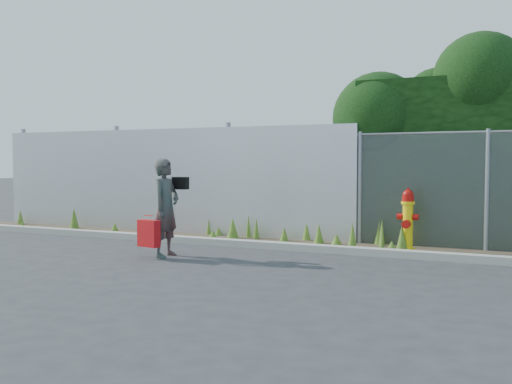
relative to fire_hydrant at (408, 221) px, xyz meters
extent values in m
plane|color=#313133|center=(-2.00, -2.49, -0.52)|extent=(80.00, 80.00, 0.00)
cube|color=#A19E92|center=(-2.00, -0.69, -0.46)|extent=(16.00, 0.22, 0.12)
cube|color=#463828|center=(-2.00, -0.09, -0.51)|extent=(16.00, 1.20, 0.01)
cone|color=#426C20|center=(-3.81, 0.39, -0.43)|extent=(0.15, 0.15, 0.18)
cone|color=#426C20|center=(-0.35, -0.37, -0.28)|extent=(0.09, 0.09, 0.48)
cone|color=#426C20|center=(-0.22, -0.22, -0.42)|extent=(0.21, 0.21, 0.18)
cone|color=#426C20|center=(-0.59, 0.53, -0.28)|extent=(0.18, 0.18, 0.46)
cone|color=#426C20|center=(-3.13, 0.38, -0.28)|extent=(0.10, 0.10, 0.46)
cone|color=#426C20|center=(-2.91, 0.27, -0.31)|extent=(0.13, 0.13, 0.42)
cone|color=#426C20|center=(-0.86, -0.32, -0.28)|extent=(0.17, 0.17, 0.48)
cone|color=#426C20|center=(-7.29, 0.12, -0.28)|extent=(0.21, 0.21, 0.47)
cone|color=#426C20|center=(-9.09, 0.29, -0.34)|extent=(0.16, 0.16, 0.36)
cone|color=#426C20|center=(-2.31, 0.22, -0.38)|extent=(0.17, 0.17, 0.27)
cone|color=#426C20|center=(-0.07, -0.09, -0.29)|extent=(0.20, 0.20, 0.45)
cone|color=#426C20|center=(-1.95, 0.49, -0.32)|extent=(0.18, 0.18, 0.40)
cone|color=#426C20|center=(-3.54, -0.32, -0.41)|extent=(0.23, 0.23, 0.21)
cone|color=#426C20|center=(-1.26, 0.10, -0.41)|extent=(0.21, 0.21, 0.21)
cone|color=#426C20|center=(-0.50, 0.32, -0.27)|extent=(0.11, 0.11, 0.49)
cone|color=#426C20|center=(-3.36, 0.16, -0.32)|extent=(0.23, 0.23, 0.40)
cone|color=#426C20|center=(-6.06, -0.02, -0.41)|extent=(0.18, 0.18, 0.21)
cone|color=#426C20|center=(-6.84, -0.41, -0.28)|extent=(0.10, 0.10, 0.48)
cone|color=#426C20|center=(-5.10, -0.20, -0.34)|extent=(0.23, 0.23, 0.35)
cone|color=#426C20|center=(-8.40, -0.31, -0.42)|extent=(0.17, 0.17, 0.18)
cone|color=#426C20|center=(-1.60, 0.15, -0.33)|extent=(0.19, 0.19, 0.37)
cone|color=#426C20|center=(-4.07, 0.46, -0.36)|extent=(0.10, 0.10, 0.32)
cube|color=silver|center=(-5.25, 0.51, 0.58)|extent=(8.50, 0.08, 2.20)
cylinder|color=gray|center=(-9.30, 0.63, 0.63)|extent=(0.10, 0.10, 2.30)
cylinder|color=gray|center=(-6.50, 0.63, 0.63)|extent=(0.10, 0.10, 2.30)
cylinder|color=gray|center=(-3.70, 0.63, 0.63)|extent=(0.10, 0.10, 2.30)
cylinder|color=gray|center=(-1.20, 0.63, 0.63)|extent=(0.10, 0.10, 2.30)
cylinder|color=gray|center=(-0.95, 0.51, 0.51)|extent=(0.07, 0.07, 2.05)
cylinder|color=gray|center=(1.20, 0.51, 0.51)|extent=(0.07, 0.07, 2.05)
sphere|color=black|center=(-0.79, 1.32, 1.82)|extent=(1.77, 1.77, 1.77)
sphere|color=black|center=(0.23, 1.69, 2.14)|extent=(1.27, 1.27, 1.27)
sphere|color=black|center=(1.03, 1.37, 2.47)|extent=(1.69, 1.69, 1.69)
cylinder|color=yellow|center=(0.00, 0.01, -0.49)|extent=(0.26, 0.26, 0.06)
cylinder|color=yellow|center=(0.00, 0.01, -0.12)|extent=(0.17, 0.17, 0.80)
cylinder|color=yellow|center=(0.00, 0.01, 0.30)|extent=(0.23, 0.23, 0.05)
cylinder|color=#B20F0A|center=(0.00, 0.01, 0.37)|extent=(0.20, 0.20, 0.09)
sphere|color=#B20F0A|center=(0.00, 0.01, 0.43)|extent=(0.18, 0.18, 0.18)
cylinder|color=#B20F0A|center=(0.00, 0.01, 0.53)|extent=(0.05, 0.05, 0.05)
cylinder|color=#B20F0A|center=(-0.13, 0.01, 0.07)|extent=(0.09, 0.10, 0.10)
cylinder|color=#B20F0A|center=(0.13, 0.01, 0.07)|extent=(0.09, 0.10, 0.10)
cylinder|color=#B20F0A|center=(0.00, -0.12, -0.05)|extent=(0.14, 0.11, 0.14)
imported|color=#0F6254|center=(-3.39, -2.13, 0.26)|extent=(0.38, 0.57, 1.55)
cube|color=red|center=(-3.52, -2.42, -0.12)|extent=(0.38, 0.14, 0.42)
cylinder|color=red|center=(-3.52, -2.42, 0.16)|extent=(0.18, 0.02, 0.02)
cube|color=black|center=(-3.28, -1.87, 0.64)|extent=(0.26, 0.11, 0.20)
camera|label=1|loc=(1.61, -9.70, 0.98)|focal=40.00mm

